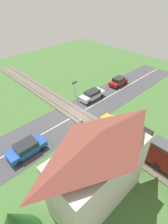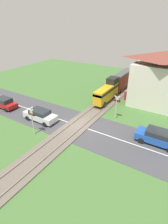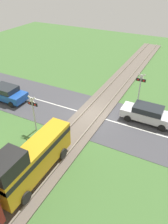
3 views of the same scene
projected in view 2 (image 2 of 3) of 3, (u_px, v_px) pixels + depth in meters
The scene contains 11 objects.
ground_plane at pixel (78, 126), 20.86m from camera, with size 60.00×60.00×0.00m, color #426B33.
road_surface at pixel (78, 126), 20.85m from camera, with size 48.00×6.40×0.02m.
track_bed at pixel (78, 125), 20.83m from camera, with size 2.80×48.00×0.24m.
train at pixel (116, 84), 28.62m from camera, with size 1.58×13.08×3.18m.
car_near_crossing at pixel (40, 115), 21.57m from camera, with size 4.42×1.83×1.47m.
car_far_side at pixel (158, 137), 17.50m from camera, with size 4.26×1.94×1.51m.
car_behind_queue at pixel (4, 103), 24.83m from camera, with size 3.83×1.81×1.47m.
crossing_signal_west_approach at pixel (32, 118), 18.38m from camera, with size 0.90×0.18×3.17m.
crossing_signal_east_approach at pixel (116, 104), 21.45m from camera, with size 0.90×0.18×3.17m.
station_building at pixel (161, 82), 23.48m from camera, with size 8.35×3.99×7.81m.
pedestrian_by_station at pixel (125, 95), 27.40m from camera, with size 0.38×0.38×1.55m.
Camera 2 is at (9.99, -14.65, 11.13)m, focal length 28.00 mm.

